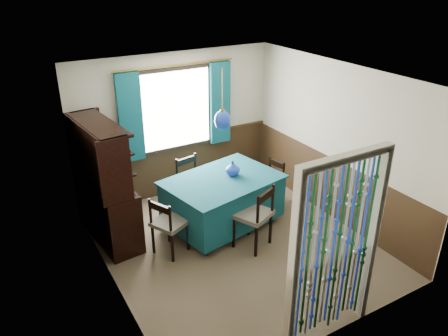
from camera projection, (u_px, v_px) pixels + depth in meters
floor at (236, 244)px, 6.46m from camera, size 4.00×4.00×0.00m
ceiling at (238, 77)px, 5.40m from camera, size 4.00×4.00×0.00m
wall_back at (176, 125)px, 7.50m from camera, size 3.60×0.00×3.60m
wall_front at (341, 241)px, 4.36m from camera, size 3.60×0.00×3.60m
wall_left at (106, 201)px, 5.11m from camera, size 0.00×4.00×4.00m
wall_right at (336, 143)px, 6.75m from camera, size 0.00×4.00×4.00m
wainscot_back at (178, 165)px, 7.80m from camera, size 3.60×0.00×3.60m
wainscot_front at (332, 299)px, 4.69m from camera, size 3.60×0.00×3.60m
wainscot_left at (114, 253)px, 5.44m from camera, size 0.00×4.00×4.00m
wainscot_right at (330, 187)px, 7.06m from camera, size 0.00×4.00×4.00m
window at (176, 109)px, 7.33m from camera, size 1.32×0.12×1.42m
doorway at (335, 255)px, 4.49m from camera, size 1.16×0.12×2.18m
dining_table at (223, 199)px, 6.74m from camera, size 1.90×1.48×0.82m
chair_near at (255, 215)px, 6.22m from camera, size 0.63×0.62×0.98m
chair_far at (192, 183)px, 7.22m from camera, size 0.52×0.51×0.91m
chair_left at (168, 224)px, 6.10m from camera, size 0.57×0.58×0.89m
chair_right at (271, 182)px, 7.36m from camera, size 0.44×0.46×0.81m
sideboard at (106, 200)px, 6.39m from camera, size 0.63×1.44×1.82m
pendant_lamp at (222, 120)px, 6.20m from camera, size 0.23×0.23×0.89m
vase_table at (233, 169)px, 6.67m from camera, size 0.24×0.24×0.21m
bowl_shelf at (110, 166)px, 5.94m from camera, size 0.23×0.23×0.05m
vase_sideboard at (102, 170)px, 6.49m from camera, size 0.20×0.20×0.17m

